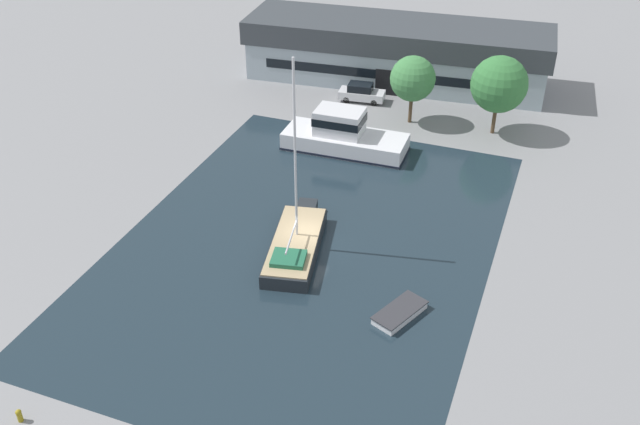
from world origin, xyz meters
name	(u,v)px	position (x,y,z in m)	size (l,w,h in m)	color
ground_plane	(306,244)	(0.00, 0.00, 0.00)	(440.00, 440.00, 0.00)	gray
water_canal	(306,244)	(0.00, 0.00, 0.00)	(24.09, 34.47, 0.01)	#1E2D38
warehouse_building	(396,52)	(-2.23, 29.81, 2.95)	(30.30, 10.66, 5.81)	#99A8B2
quay_tree_near_building	(413,79)	(1.67, 20.82, 4.11)	(3.95, 3.95, 6.10)	brown
quay_tree_by_water	(499,84)	(8.94, 21.28, 4.48)	(4.79, 4.79, 6.89)	brown
parked_car	(361,93)	(-3.79, 23.60, 0.85)	(4.43, 2.21, 1.72)	silver
sailboat_moored	(296,243)	(-0.38, -0.92, 0.62)	(4.67, 9.77, 13.28)	#23282D
motor_cruiser	(343,136)	(-2.18, 13.76, 1.26)	(10.33, 4.08, 3.52)	white
small_dinghy	(400,313)	(7.79, -4.79, 0.27)	(2.85, 3.87, 0.51)	white
mooring_bollard	(19,415)	(-7.69, -18.98, 0.41)	(0.29, 0.29, 0.76)	olive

